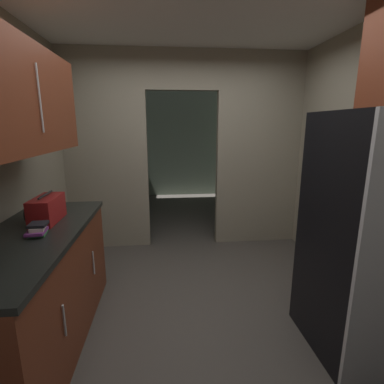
{
  "coord_description": "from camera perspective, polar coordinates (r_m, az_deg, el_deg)",
  "views": [
    {
      "loc": [
        -0.3,
        -2.31,
        1.69
      ],
      "look_at": [
        -0.02,
        0.57,
        1.01
      ],
      "focal_mm": 26.99,
      "sensor_mm": 36.0,
      "label": 1
    }
  ],
  "objects": [
    {
      "name": "upper_cabinet_counterside",
      "position": [
        2.28,
        -32.25,
        15.4
      ],
      "size": [
        0.36,
        1.61,
        0.72
      ],
      "color": "maroon"
    },
    {
      "name": "lower_cabinet_run",
      "position": [
        2.58,
        -28.33,
        -16.95
      ],
      "size": [
        0.67,
        1.79,
        0.92
      ],
      "color": "maroon",
      "rests_on": "ground"
    },
    {
      "name": "book_stack",
      "position": [
        2.33,
        -28.21,
        -6.53
      ],
      "size": [
        0.14,
        0.18,
        0.09
      ],
      "color": "#388C47",
      "rests_on": "lower_cabinet_run"
    },
    {
      "name": "ground",
      "position": [
        2.88,
        1.53,
        -22.83
      ],
      "size": [
        20.0,
        20.0,
        0.0
      ],
      "primitive_type": "plane",
      "color": "#47423D"
    },
    {
      "name": "adjoining_room_shell",
      "position": [
        6.04,
        -2.79,
        9.61
      ],
      "size": [
        3.22,
        3.08,
        2.64
      ],
      "color": "slate",
      "rests_on": "ground"
    },
    {
      "name": "kitchen_overhead_slab",
      "position": [
        2.99,
        0.5,
        32.26
      ],
      "size": [
        3.62,
        7.34,
        0.06
      ],
      "primitive_type": "cube",
      "color": "silver"
    },
    {
      "name": "boombox",
      "position": [
        2.6,
        -26.79,
        -3.07
      ],
      "size": [
        0.18,
        0.38,
        0.23
      ],
      "color": "maroon",
      "rests_on": "lower_cabinet_run"
    },
    {
      "name": "refrigerator",
      "position": [
        2.47,
        31.64,
        -7.76
      ],
      "size": [
        0.72,
        0.8,
        1.78
      ],
      "color": "black",
      "rests_on": "ground"
    },
    {
      "name": "kitchen_partition",
      "position": [
        4.0,
        -1.15,
        8.99
      ],
      "size": [
        3.22,
        0.12,
        2.64
      ],
      "color": "gray",
      "rests_on": "ground"
    }
  ]
}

